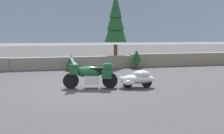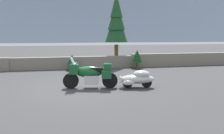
% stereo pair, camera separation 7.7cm
% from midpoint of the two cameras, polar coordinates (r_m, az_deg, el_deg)
% --- Properties ---
extents(ground_plane, '(80.00, 80.00, 0.00)m').
position_cam_midpoint_polar(ground_plane, '(9.97, -7.73, -5.18)').
color(ground_plane, '#38383A').
extents(stone_guard_wall, '(24.00, 0.57, 0.92)m').
position_cam_midpoint_polar(stone_guard_wall, '(15.63, -8.30, 1.17)').
color(stone_guard_wall, slate).
rests_on(stone_guard_wall, ground).
extents(distant_ridgeline, '(240.00, 80.00, 16.00)m').
position_cam_midpoint_polar(distant_ridgeline, '(105.66, -11.57, 10.95)').
color(distant_ridgeline, '#7F93AD').
rests_on(distant_ridgeline, ground).
extents(touring_motorcycle, '(2.30, 0.95, 1.33)m').
position_cam_midpoint_polar(touring_motorcycle, '(9.78, -5.18, -1.69)').
color(touring_motorcycle, black).
rests_on(touring_motorcycle, ground).
extents(car_shaped_trailer, '(2.23, 0.94, 0.76)m').
position_cam_midpoint_polar(car_shaped_trailer, '(9.94, 6.51, -2.78)').
color(car_shaped_trailer, black).
rests_on(car_shaped_trailer, ground).
extents(pine_tree_tall, '(1.65, 1.65, 5.30)m').
position_cam_midpoint_polar(pine_tree_tall, '(17.11, 1.23, 11.53)').
color(pine_tree_tall, brown).
rests_on(pine_tree_tall, ground).
extents(pine_sapling_near, '(0.82, 0.82, 1.24)m').
position_cam_midpoint_polar(pine_sapling_near, '(15.53, 6.35, 2.45)').
color(pine_sapling_near, brown).
rests_on(pine_sapling_near, ground).
extents(pine_sapling_farther, '(0.76, 0.76, 0.99)m').
position_cam_midpoint_polar(pine_sapling_farther, '(14.83, -9.67, 1.52)').
color(pine_sapling_farther, brown).
rests_on(pine_sapling_farther, ground).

